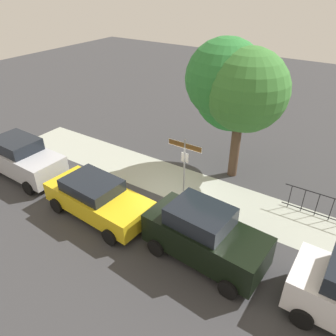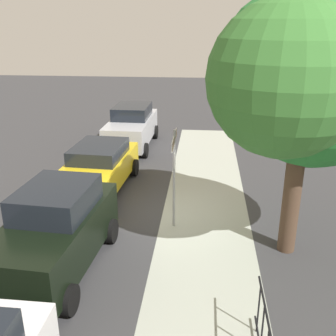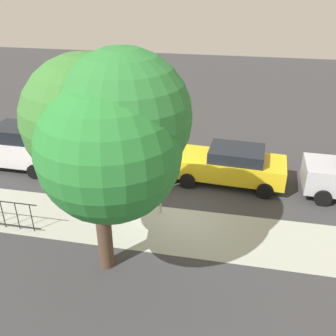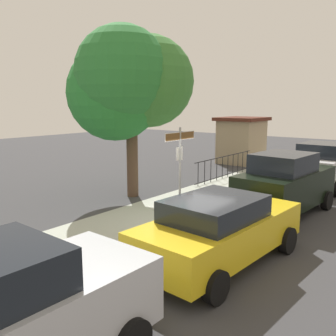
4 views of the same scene
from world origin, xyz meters
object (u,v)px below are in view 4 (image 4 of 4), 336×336
Objects in this scene: car_black at (285,184)px; utility_shed at (242,140)px; car_yellow at (220,229)px; car_white at (323,165)px; shade_tree at (129,83)px; street_sign at (180,154)px.

car_black is 10.55m from utility_shed.
utility_shed reaches higher than car_yellow.
car_white reaches higher than car_yellow.
street_sign is at bearing -104.43° from shade_tree.
street_sign is 0.70× the size of car_white.
car_yellow is at bearing -155.05° from utility_shed.
shade_tree is at bearing 75.57° from street_sign.
car_yellow is 1.57× the size of utility_shed.
car_black is at bearing -47.94° from street_sign.
car_white is at bearing 5.90° from car_yellow.
shade_tree reaches higher than car_yellow.
car_yellow is (-3.03, -5.61, -3.51)m from shade_tree.
car_black is (2.30, -2.55, -1.02)m from street_sign.
street_sign is 3.82m from car_yellow.
utility_shed reaches higher than car_white.
utility_shed is (10.28, 0.58, -2.91)m from shade_tree.
car_black reaches higher than car_white.
shade_tree reaches higher than street_sign.
utility_shed is at bearing 38.71° from car_black.
car_black is 1.44× the size of utility_shed.
utility_shed reaches higher than car_black.
street_sign is 3.70m from shade_tree.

